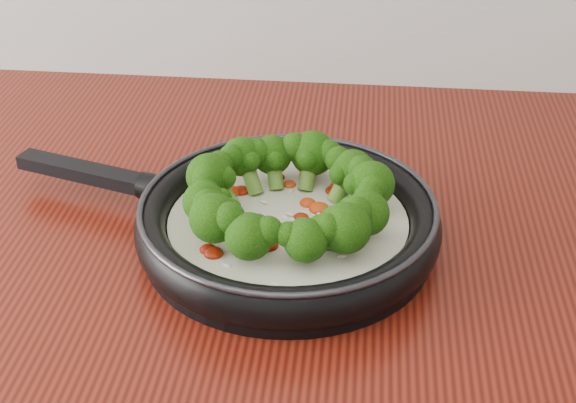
# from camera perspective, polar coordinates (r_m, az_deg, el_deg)

# --- Properties ---
(skillet) EXTENTS (0.48, 0.37, 0.09)m
(skillet) POSITION_cam_1_polar(r_m,az_deg,el_deg) (0.78, -0.16, -1.02)
(skillet) COLOR black
(skillet) RESTS_ON counter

